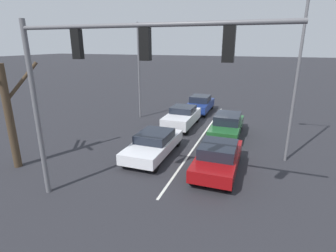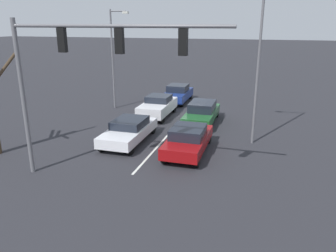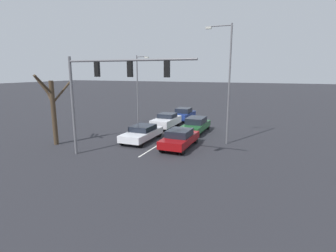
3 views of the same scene
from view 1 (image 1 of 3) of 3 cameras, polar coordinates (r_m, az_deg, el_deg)
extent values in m
plane|color=#28282D|center=(20.25, 8.91, -0.09)|extent=(240.00, 240.00, 0.00)
cube|color=silver|center=(18.16, 7.51, -2.09)|extent=(0.12, 16.49, 0.01)
cube|color=silver|center=(14.72, -3.16, -4.28)|extent=(1.94, 4.76, 0.57)
cube|color=black|center=(14.71, -2.89, -2.16)|extent=(1.71, 2.15, 0.45)
cube|color=red|center=(16.50, 2.17, -1.29)|extent=(0.24, 0.06, 0.12)
cube|color=red|center=(16.94, -2.21, -0.78)|extent=(0.24, 0.06, 0.12)
cylinder|color=black|center=(13.00, -2.85, -8.71)|extent=(0.22, 0.62, 0.62)
cylinder|color=black|center=(13.68, -9.42, -7.54)|extent=(0.22, 0.62, 0.62)
cylinder|color=black|center=(16.13, 2.13, -3.34)|extent=(0.22, 0.62, 0.62)
cylinder|color=black|center=(16.69, -3.38, -2.64)|extent=(0.22, 0.62, 0.62)
cube|color=maroon|center=(13.18, 10.81, -7.07)|extent=(1.91, 4.56, 0.59)
cube|color=black|center=(12.89, 10.89, -4.96)|extent=(1.68, 2.05, 0.53)
cube|color=red|center=(15.12, 14.76, -3.48)|extent=(0.24, 0.06, 0.12)
cube|color=red|center=(15.27, 9.77, -2.93)|extent=(0.24, 0.06, 0.12)
cylinder|color=black|center=(11.73, 13.39, -12.12)|extent=(0.22, 0.69, 0.69)
cylinder|color=black|center=(11.97, 5.39, -11.05)|extent=(0.22, 0.69, 0.69)
cylinder|color=black|center=(14.75, 15.02, -5.88)|extent=(0.22, 0.69, 0.69)
cylinder|color=black|center=(14.94, 8.69, -5.15)|extent=(0.22, 0.69, 0.69)
cube|color=#1E5928|center=(18.37, 12.69, -0.16)|extent=(1.85, 4.79, 0.57)
cube|color=black|center=(18.33, 12.86, 1.67)|extent=(1.63, 2.28, 0.59)
cube|color=red|center=(20.53, 15.40, 1.90)|extent=(0.24, 0.06, 0.12)
cube|color=red|center=(20.66, 11.82, 2.26)|extent=(0.24, 0.06, 0.12)
cylinder|color=black|center=(16.67, 14.48, -3.16)|extent=(0.22, 0.65, 0.65)
cylinder|color=black|center=(16.87, 9.11, -2.57)|extent=(0.22, 0.65, 0.65)
cylinder|color=black|center=(20.12, 15.58, 0.31)|extent=(0.22, 0.65, 0.65)
cylinder|color=black|center=(20.28, 11.11, 0.77)|extent=(0.22, 0.65, 0.65)
cube|color=silver|center=(19.72, 3.04, 1.78)|extent=(1.89, 4.34, 0.74)
cube|color=black|center=(19.84, 3.31, 3.65)|extent=(1.66, 1.75, 0.45)
cube|color=red|center=(21.50, 6.40, 3.53)|extent=(0.24, 0.06, 0.12)
cube|color=red|center=(21.83, 3.02, 3.83)|extent=(0.24, 0.06, 0.12)
cylinder|color=black|center=(18.17, 4.02, -0.84)|extent=(0.22, 0.69, 0.69)
cylinder|color=black|center=(18.65, -0.79, -0.31)|extent=(0.22, 0.69, 0.69)
cylinder|color=black|center=(21.08, 6.39, 1.69)|extent=(0.22, 0.69, 0.69)
cylinder|color=black|center=(21.50, 2.17, 2.11)|extent=(0.22, 0.69, 0.69)
cube|color=navy|center=(24.27, 6.98, 4.49)|extent=(1.87, 4.27, 0.66)
cube|color=black|center=(24.18, 7.06, 5.92)|extent=(1.64, 1.85, 0.56)
cube|color=red|center=(26.11, 9.45, 5.68)|extent=(0.24, 0.06, 0.12)
cube|color=red|center=(26.37, 6.65, 5.91)|extent=(0.24, 0.06, 0.12)
cylinder|color=black|center=(22.69, 8.01, 2.68)|extent=(0.22, 0.62, 0.62)
cylinder|color=black|center=(23.06, 4.11, 3.05)|extent=(0.22, 0.62, 0.62)
cylinder|color=black|center=(25.68, 9.51, 4.35)|extent=(0.22, 0.62, 0.62)
cylinder|color=black|center=(26.01, 6.02, 4.66)|extent=(0.22, 0.62, 0.62)
cylinder|color=slate|center=(11.39, -26.69, 2.40)|extent=(0.20, 0.20, 6.89)
cylinder|color=slate|center=(8.36, -6.41, 20.99)|extent=(9.02, 0.14, 0.14)
cube|color=black|center=(7.57, 13.10, 16.91)|extent=(0.32, 0.22, 0.95)
sphere|color=red|center=(7.73, 13.41, 19.01)|extent=(0.20, 0.20, 0.20)
sphere|color=#4C420C|center=(7.73, 13.26, 16.90)|extent=(0.20, 0.20, 0.20)
sphere|color=#0A3814|center=(7.74, 13.11, 14.80)|extent=(0.20, 0.20, 0.20)
cube|color=black|center=(8.26, -4.97, 17.29)|extent=(0.32, 0.22, 0.95)
sphere|color=red|center=(8.41, -4.54, 19.25)|extent=(0.20, 0.20, 0.20)
sphere|color=#4C420C|center=(8.41, -4.50, 17.30)|extent=(0.20, 0.20, 0.20)
sphere|color=#0A3814|center=(8.41, -4.45, 15.36)|extent=(0.20, 0.20, 0.20)
cube|color=black|center=(9.56, -19.15, 16.46)|extent=(0.32, 0.22, 0.95)
sphere|color=red|center=(9.69, -18.72, 18.19)|extent=(0.20, 0.20, 0.20)
sphere|color=#4C420C|center=(9.69, -18.55, 16.52)|extent=(0.20, 0.20, 0.20)
sphere|color=#0A3814|center=(9.69, -18.38, 14.84)|extent=(0.20, 0.20, 0.20)
cylinder|color=slate|center=(21.98, -6.35, 11.60)|extent=(0.14, 0.14, 7.65)
cylinder|color=slate|center=(21.65, -5.12, 21.29)|extent=(1.24, 0.09, 0.09)
cube|color=beige|center=(21.39, -3.50, 21.10)|extent=(0.44, 0.24, 0.16)
cylinder|color=slate|center=(14.50, 26.41, 10.58)|extent=(0.14, 0.14, 9.50)
cylinder|color=#423323|center=(14.91, -31.25, 1.52)|extent=(0.38, 0.38, 5.19)
cylinder|color=#423323|center=(15.34, -32.53, 6.41)|extent=(1.39, 0.83, 1.16)
cylinder|color=#423323|center=(14.74, -29.27, 8.46)|extent=(1.00, 1.56, 1.85)
camera|label=2|loc=(4.62, 175.44, -9.37)|focal=35.00mm
camera|label=3|loc=(8.54, 163.23, -17.84)|focal=28.00mm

